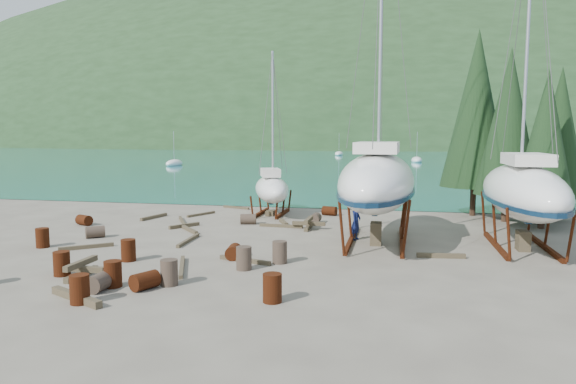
% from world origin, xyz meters
% --- Properties ---
extents(ground, '(600.00, 600.00, 0.00)m').
position_xyz_m(ground, '(0.00, 0.00, 0.00)').
color(ground, '#5F574B').
rests_on(ground, ground).
extents(bay_water, '(700.00, 700.00, 0.00)m').
position_xyz_m(bay_water, '(0.00, 315.00, 0.01)').
color(bay_water, '#187C77').
rests_on(bay_water, ground).
extents(far_hill, '(800.00, 360.00, 110.00)m').
position_xyz_m(far_hill, '(0.00, 320.00, 0.00)').
color(far_hill, '#1F361B').
rests_on(far_hill, ground).
extents(far_house_left, '(6.60, 5.60, 5.60)m').
position_xyz_m(far_house_left, '(-60.00, 190.00, 2.92)').
color(far_house_left, beige).
rests_on(far_house_left, ground).
extents(far_house_center, '(6.60, 5.60, 5.60)m').
position_xyz_m(far_house_center, '(-20.00, 190.00, 2.92)').
color(far_house_center, beige).
rests_on(far_house_center, ground).
extents(far_house_right, '(6.60, 5.60, 5.60)m').
position_xyz_m(far_house_right, '(30.00, 190.00, 2.92)').
color(far_house_right, beige).
rests_on(far_house_right, ground).
extents(cypress_near_right, '(3.60, 3.60, 10.00)m').
position_xyz_m(cypress_near_right, '(12.50, 12.00, 5.79)').
color(cypress_near_right, black).
rests_on(cypress_near_right, ground).
extents(cypress_mid_right, '(3.06, 3.06, 8.50)m').
position_xyz_m(cypress_mid_right, '(14.00, 10.00, 4.92)').
color(cypress_mid_right, black).
rests_on(cypress_mid_right, ground).
extents(cypress_back_left, '(4.14, 4.14, 11.50)m').
position_xyz_m(cypress_back_left, '(11.00, 14.00, 6.66)').
color(cypress_back_left, black).
rests_on(cypress_back_left, ground).
extents(cypress_far_right, '(3.24, 3.24, 9.00)m').
position_xyz_m(cypress_far_right, '(15.50, 13.00, 5.21)').
color(cypress_far_right, black).
rests_on(cypress_far_right, ground).
extents(moored_boat_left, '(2.00, 5.00, 6.05)m').
position_xyz_m(moored_boat_left, '(-30.00, 60.00, 0.39)').
color(moored_boat_left, white).
rests_on(moored_boat_left, ground).
extents(moored_boat_mid, '(2.00, 5.00, 6.05)m').
position_xyz_m(moored_boat_mid, '(10.00, 80.00, 0.39)').
color(moored_boat_mid, white).
rests_on(moored_boat_mid, ground).
extents(moored_boat_far, '(2.00, 5.00, 6.05)m').
position_xyz_m(moored_boat_far, '(-8.00, 110.00, 0.39)').
color(moored_boat_far, white).
rests_on(moored_boat_far, ground).
extents(large_sailboat_near, '(3.77, 11.65, 18.17)m').
position_xyz_m(large_sailboat_near, '(5.38, 4.52, 2.93)').
color(large_sailboat_near, white).
rests_on(large_sailboat_near, ground).
extents(large_sailboat_far, '(2.94, 10.07, 15.94)m').
position_xyz_m(large_sailboat_far, '(11.75, 4.55, 2.61)').
color(large_sailboat_far, white).
rests_on(large_sailboat_far, ground).
extents(small_sailboat_shore, '(4.05, 6.70, 10.24)m').
position_xyz_m(small_sailboat_shore, '(-1.46, 11.67, 1.70)').
color(small_sailboat_shore, white).
rests_on(small_sailboat_shore, ground).
extents(worker, '(0.62, 0.76, 1.78)m').
position_xyz_m(worker, '(4.39, 4.89, 0.89)').
color(worker, navy).
rests_on(worker, ground).
extents(drum_0, '(0.58, 0.58, 0.88)m').
position_xyz_m(drum_0, '(-5.47, -3.72, 0.44)').
color(drum_0, '#501A0D').
rests_on(drum_0, ground).
extents(drum_1, '(0.60, 0.89, 0.58)m').
position_xyz_m(drum_1, '(-3.10, -5.09, 0.29)').
color(drum_1, '#2D2823').
rests_on(drum_1, ground).
extents(drum_2, '(1.04, 0.89, 0.58)m').
position_xyz_m(drum_2, '(-10.87, 5.78, 0.29)').
color(drum_2, '#501A0D').
rests_on(drum_2, ground).
extents(drum_3, '(0.58, 0.58, 0.88)m').
position_xyz_m(drum_3, '(-2.98, -6.35, 0.44)').
color(drum_3, '#501A0D').
rests_on(drum_3, ground).
extents(drum_4, '(0.99, 0.76, 0.58)m').
position_xyz_m(drum_4, '(2.17, 12.19, 0.29)').
color(drum_4, '#501A0D').
rests_on(drum_4, ground).
extents(drum_5, '(0.58, 0.58, 0.88)m').
position_xyz_m(drum_5, '(1.80, -0.34, 0.44)').
color(drum_5, '#2D2823').
rests_on(drum_5, ground).
extents(drum_6, '(0.70, 0.95, 0.58)m').
position_xyz_m(drum_6, '(-0.20, -0.04, 0.29)').
color(drum_6, '#501A0D').
rests_on(drum_6, ground).
extents(drum_7, '(0.58, 0.58, 0.88)m').
position_xyz_m(drum_7, '(2.65, -5.04, 0.44)').
color(drum_7, '#501A0D').
rests_on(drum_7, ground).
extents(drum_8, '(0.58, 0.58, 0.88)m').
position_xyz_m(drum_8, '(-9.29, 0.25, 0.44)').
color(drum_8, '#501A0D').
rests_on(drum_8, ground).
extents(drum_9, '(0.98, 0.75, 0.58)m').
position_xyz_m(drum_9, '(-1.94, 8.05, 0.29)').
color(drum_9, '#2D2823').
rests_on(drum_9, ground).
extents(drum_10, '(0.58, 0.58, 0.88)m').
position_xyz_m(drum_10, '(-2.92, -4.60, 0.44)').
color(drum_10, '#501A0D').
rests_on(drum_10, ground).
extents(drum_11, '(0.62, 0.90, 0.58)m').
position_xyz_m(drum_11, '(1.76, 9.09, 0.29)').
color(drum_11, '#2D2823').
rests_on(drum_11, ground).
extents(drum_12, '(0.91, 1.05, 0.58)m').
position_xyz_m(drum_12, '(-1.75, -4.64, 0.29)').
color(drum_12, '#501A0D').
rests_on(drum_12, ground).
extents(drum_14, '(0.58, 0.58, 0.88)m').
position_xyz_m(drum_14, '(-4.22, -1.25, 0.44)').
color(drum_14, '#501A0D').
rests_on(drum_14, ground).
extents(drum_15, '(1.05, 1.00, 0.58)m').
position_xyz_m(drum_15, '(-8.24, 2.72, 0.29)').
color(drum_15, '#2D2823').
rests_on(drum_15, ground).
extents(drum_16, '(0.58, 0.58, 0.88)m').
position_xyz_m(drum_16, '(-1.16, -4.04, 0.44)').
color(drum_16, '#2D2823').
rests_on(drum_16, ground).
extents(drum_17, '(0.58, 0.58, 0.88)m').
position_xyz_m(drum_17, '(0.71, -1.59, 0.44)').
color(drum_17, '#2D2823').
rests_on(drum_17, ground).
extents(timber_0, '(1.11, 2.16, 0.14)m').
position_xyz_m(timber_0, '(-5.77, 10.54, 0.07)').
color(timber_0, brown).
rests_on(timber_0, ground).
extents(timber_1, '(1.97, 0.40, 0.19)m').
position_xyz_m(timber_1, '(8.12, 1.88, 0.10)').
color(timber_1, brown).
rests_on(timber_1, ground).
extents(timber_2, '(0.70, 2.30, 0.19)m').
position_xyz_m(timber_2, '(-8.15, 8.81, 0.09)').
color(timber_2, brown).
rests_on(timber_2, ground).
extents(timber_3, '(1.28, 2.88, 0.15)m').
position_xyz_m(timber_3, '(-1.64, -1.93, 0.07)').
color(timber_3, brown).
rests_on(timber_3, ground).
extents(timber_4, '(1.53, 1.70, 0.17)m').
position_xyz_m(timber_4, '(-4.34, 5.26, 0.09)').
color(timber_4, brown).
rests_on(timber_4, ground).
extents(timber_5, '(2.30, 0.84, 0.16)m').
position_xyz_m(timber_5, '(0.41, -0.48, 0.08)').
color(timber_5, brown).
rests_on(timber_5, ground).
extents(timber_6, '(0.87, 1.64, 0.19)m').
position_xyz_m(timber_6, '(-0.01, 8.57, 0.10)').
color(timber_6, brown).
rests_on(timber_6, ground).
extents(timber_8, '(1.20, 1.66, 0.19)m').
position_xyz_m(timber_8, '(-5.10, 6.33, 0.09)').
color(timber_8, brown).
rests_on(timber_8, ground).
extents(timber_9, '(2.10, 0.89, 0.15)m').
position_xyz_m(timber_9, '(-4.54, 13.92, 0.08)').
color(timber_9, brown).
rests_on(timber_9, ground).
extents(timber_10, '(2.45, 0.33, 0.16)m').
position_xyz_m(timber_10, '(0.10, 7.43, 0.08)').
color(timber_10, brown).
rests_on(timber_10, ground).
extents(timber_11, '(0.31, 2.83, 0.15)m').
position_xyz_m(timber_11, '(-3.34, 2.73, 0.08)').
color(timber_11, brown).
rests_on(timber_11, ground).
extents(timber_12, '(1.90, 1.61, 0.17)m').
position_xyz_m(timber_12, '(-7.22, 0.43, 0.08)').
color(timber_12, brown).
rests_on(timber_12, ground).
extents(timber_15, '(1.57, 2.71, 0.15)m').
position_xyz_m(timber_15, '(-5.88, 7.84, 0.07)').
color(timber_15, brown).
rests_on(timber_15, ground).
extents(timber_16, '(2.36, 1.32, 0.23)m').
position_xyz_m(timber_16, '(-3.26, -6.15, 0.11)').
color(timber_16, brown).
rests_on(timber_16, ground).
extents(timber_pile_fore, '(1.80, 1.80, 0.60)m').
position_xyz_m(timber_pile_fore, '(-4.67, -3.76, 0.30)').
color(timber_pile_fore, brown).
rests_on(timber_pile_fore, ground).
extents(timber_pile_aft, '(1.80, 1.80, 0.60)m').
position_xyz_m(timber_pile_aft, '(1.68, 7.25, 0.30)').
color(timber_pile_aft, brown).
rests_on(timber_pile_aft, ground).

